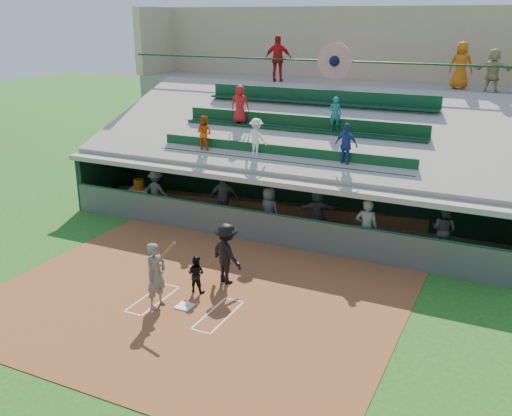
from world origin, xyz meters
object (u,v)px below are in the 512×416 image
at_px(home_plate, 185,306).
at_px(water_cooler, 139,184).
at_px(batter_at_plate, 156,275).
at_px(white_table, 140,198).
at_px(catcher, 196,274).

bearing_deg(home_plate, water_cooler, 134.16).
bearing_deg(batter_at_plate, water_cooler, 129.62).
relative_size(home_plate, water_cooler, 1.04).
xyz_separation_m(home_plate, white_table, (-6.07, 6.28, 0.39)).
xyz_separation_m(home_plate, batter_at_plate, (-0.66, -0.28, 0.89)).
distance_m(home_plate, white_table, 8.75).
distance_m(home_plate, water_cooler, 8.72).
xyz_separation_m(batter_at_plate, catcher, (0.47, 1.20, -0.37)).
relative_size(catcher, white_table, 1.21).
height_order(batter_at_plate, water_cooler, batter_at_plate).
height_order(home_plate, white_table, white_table).
bearing_deg(batter_at_plate, home_plate, 23.12).
height_order(home_plate, catcher, catcher).
bearing_deg(white_table, home_plate, -59.61).
bearing_deg(home_plate, catcher, 101.36).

